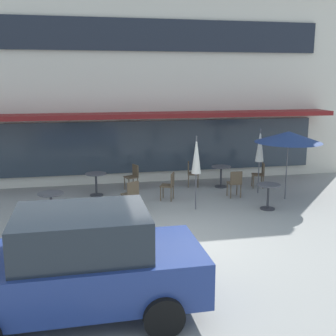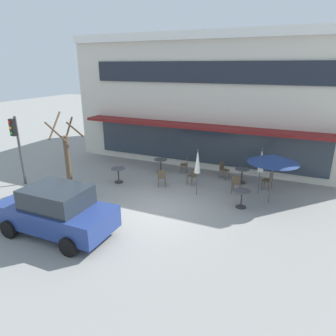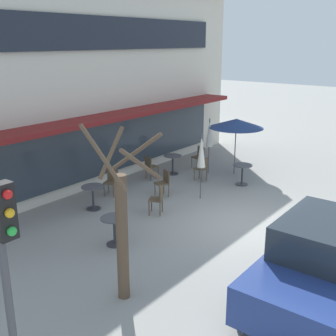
{
  "view_description": "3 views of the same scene",
  "coord_description": "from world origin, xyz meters",
  "px_view_note": "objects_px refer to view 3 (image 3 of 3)",
  "views": [
    {
      "loc": [
        -2.19,
        -9.27,
        3.82
      ],
      "look_at": [
        0.38,
        3.34,
        1.07
      ],
      "focal_mm": 45.0,
      "sensor_mm": 36.0,
      "label": 1
    },
    {
      "loc": [
        4.99,
        -9.7,
        5.65
      ],
      "look_at": [
        -0.49,
        2.49,
        1.06
      ],
      "focal_mm": 32.0,
      "sensor_mm": 36.0,
      "label": 2
    },
    {
      "loc": [
        -10.05,
        -4.93,
        5.06
      ],
      "look_at": [
        0.43,
        3.24,
        1.03
      ],
      "focal_mm": 45.0,
      "sensor_mm": 36.0,
      "label": 3
    }
  ],
  "objects_px": {
    "cafe_chair_3": "(202,167)",
    "cafe_chair_4": "(164,181)",
    "cafe_table_mid_patio": "(114,226)",
    "cafe_table_by_tree": "(173,161)",
    "cafe_chair_1": "(150,166)",
    "cafe_chair_5": "(199,156)",
    "cafe_chair_0": "(112,180)",
    "street_tree": "(122,224)",
    "patio_umbrella_cream_folded": "(209,133)",
    "parked_sedan": "(322,263)",
    "cafe_table_streetside": "(93,194)",
    "traffic_light_pole": "(6,251)",
    "patio_umbrella_corner_open": "(236,123)",
    "cafe_chair_2": "(158,198)",
    "patio_umbrella_green_folded": "(201,151)",
    "cafe_table_near_wall": "(242,171)"
  },
  "relations": [
    {
      "from": "cafe_chair_0",
      "to": "street_tree",
      "type": "relative_size",
      "value": 0.24
    },
    {
      "from": "cafe_table_by_tree",
      "to": "cafe_chair_5",
      "type": "height_order",
      "value": "cafe_chair_5"
    },
    {
      "from": "cafe_table_near_wall",
      "to": "cafe_table_by_tree",
      "type": "height_order",
      "value": "same"
    },
    {
      "from": "patio_umbrella_corner_open",
      "to": "cafe_chair_3",
      "type": "height_order",
      "value": "patio_umbrella_corner_open"
    },
    {
      "from": "cafe_table_streetside",
      "to": "cafe_chair_3",
      "type": "height_order",
      "value": "cafe_chair_3"
    },
    {
      "from": "cafe_chair_0",
      "to": "traffic_light_pole",
      "type": "bearing_deg",
      "value": -144.2
    },
    {
      "from": "cafe_chair_2",
      "to": "street_tree",
      "type": "relative_size",
      "value": 0.24
    },
    {
      "from": "cafe_table_streetside",
      "to": "cafe_chair_0",
      "type": "bearing_deg",
      "value": 20.28
    },
    {
      "from": "street_tree",
      "to": "cafe_chair_0",
      "type": "bearing_deg",
      "value": 47.65
    },
    {
      "from": "cafe_table_by_tree",
      "to": "cafe_table_mid_patio",
      "type": "distance_m",
      "value": 6.23
    },
    {
      "from": "cafe_chair_0",
      "to": "parked_sedan",
      "type": "height_order",
      "value": "parked_sedan"
    },
    {
      "from": "cafe_chair_4",
      "to": "cafe_chair_5",
      "type": "bearing_deg",
      "value": 14.61
    },
    {
      "from": "cafe_table_mid_patio",
      "to": "cafe_chair_2",
      "type": "height_order",
      "value": "cafe_chair_2"
    },
    {
      "from": "cafe_chair_2",
      "to": "cafe_chair_5",
      "type": "distance_m",
      "value": 5.11
    },
    {
      "from": "cafe_chair_3",
      "to": "cafe_chair_4",
      "type": "relative_size",
      "value": 1.0
    },
    {
      "from": "cafe_table_near_wall",
      "to": "cafe_chair_2",
      "type": "height_order",
      "value": "cafe_chair_2"
    },
    {
      "from": "cafe_table_streetside",
      "to": "cafe_table_mid_patio",
      "type": "xyz_separation_m",
      "value": [
        -1.3,
        -2.23,
        0.0
      ]
    },
    {
      "from": "cafe_chair_1",
      "to": "cafe_chair_4",
      "type": "height_order",
      "value": "same"
    },
    {
      "from": "cafe_chair_3",
      "to": "traffic_light_pole",
      "type": "bearing_deg",
      "value": -161.74
    },
    {
      "from": "patio_umbrella_corner_open",
      "to": "cafe_table_near_wall",
      "type": "bearing_deg",
      "value": -138.62
    },
    {
      "from": "cafe_table_mid_patio",
      "to": "cafe_chair_4",
      "type": "height_order",
      "value": "cafe_chair_4"
    },
    {
      "from": "cafe_chair_2",
      "to": "parked_sedan",
      "type": "relative_size",
      "value": 0.21
    },
    {
      "from": "cafe_table_near_wall",
      "to": "cafe_chair_4",
      "type": "xyz_separation_m",
      "value": [
        -2.68,
        1.52,
        0.01
      ]
    },
    {
      "from": "cafe_chair_4",
      "to": "parked_sedan",
      "type": "height_order",
      "value": "parked_sedan"
    },
    {
      "from": "patio_umbrella_green_folded",
      "to": "cafe_chair_0",
      "type": "bearing_deg",
      "value": 121.0
    },
    {
      "from": "patio_umbrella_green_folded",
      "to": "cafe_chair_0",
      "type": "xyz_separation_m",
      "value": [
        -1.56,
        2.59,
        -1.1
      ]
    },
    {
      "from": "patio_umbrella_cream_folded",
      "to": "cafe_chair_5",
      "type": "height_order",
      "value": "patio_umbrella_cream_folded"
    },
    {
      "from": "cafe_table_by_tree",
      "to": "patio_umbrella_green_folded",
      "type": "distance_m",
      "value": 3.05
    },
    {
      "from": "patio_umbrella_green_folded",
      "to": "cafe_chair_1",
      "type": "xyz_separation_m",
      "value": [
        0.55,
        2.65,
        -1.1
      ]
    },
    {
      "from": "cafe_table_by_tree",
      "to": "cafe_table_mid_patio",
      "type": "xyz_separation_m",
      "value": [
        -5.71,
        -2.48,
        0.0
      ]
    },
    {
      "from": "cafe_table_by_tree",
      "to": "cafe_chair_1",
      "type": "relative_size",
      "value": 0.85
    },
    {
      "from": "street_tree",
      "to": "traffic_light_pole",
      "type": "height_order",
      "value": "street_tree"
    },
    {
      "from": "cafe_chair_1",
      "to": "patio_umbrella_corner_open",
      "type": "bearing_deg",
      "value": -40.24
    },
    {
      "from": "parked_sedan",
      "to": "cafe_chair_5",
      "type": "bearing_deg",
      "value": 48.49
    },
    {
      "from": "cafe_chair_5",
      "to": "cafe_chair_0",
      "type": "bearing_deg",
      "value": 172.68
    },
    {
      "from": "cafe_chair_1",
      "to": "cafe_chair_3",
      "type": "relative_size",
      "value": 1.0
    },
    {
      "from": "cafe_chair_4",
      "to": "street_tree",
      "type": "relative_size",
      "value": 0.24
    },
    {
      "from": "cafe_chair_0",
      "to": "cafe_chair_4",
      "type": "bearing_deg",
      "value": -56.31
    },
    {
      "from": "street_tree",
      "to": "cafe_chair_2",
      "type": "bearing_deg",
      "value": 30.14
    },
    {
      "from": "cafe_table_streetside",
      "to": "patio_umbrella_cream_folded",
      "type": "distance_m",
      "value": 5.56
    },
    {
      "from": "cafe_table_by_tree",
      "to": "cafe_chair_5",
      "type": "bearing_deg",
      "value": -14.67
    },
    {
      "from": "cafe_table_near_wall",
      "to": "street_tree",
      "type": "height_order",
      "value": "street_tree"
    },
    {
      "from": "cafe_table_streetside",
      "to": "cafe_chair_5",
      "type": "distance_m",
      "value": 5.75
    },
    {
      "from": "patio_umbrella_cream_folded",
      "to": "patio_umbrella_green_folded",
      "type": "bearing_deg",
      "value": -152.62
    },
    {
      "from": "patio_umbrella_cream_folded",
      "to": "patio_umbrella_corner_open",
      "type": "bearing_deg",
      "value": -56.04
    },
    {
      "from": "cafe_table_near_wall",
      "to": "patio_umbrella_cream_folded",
      "type": "xyz_separation_m",
      "value": [
        0.44,
        1.73,
        1.11
      ]
    },
    {
      "from": "parked_sedan",
      "to": "street_tree",
      "type": "xyz_separation_m",
      "value": [
        -2.27,
        3.19,
        0.75
      ]
    },
    {
      "from": "cafe_chair_0",
      "to": "traffic_light_pole",
      "type": "distance_m",
      "value": 8.54
    },
    {
      "from": "patio_umbrella_cream_folded",
      "to": "cafe_chair_3",
      "type": "distance_m",
      "value": 1.5
    },
    {
      "from": "cafe_table_mid_patio",
      "to": "parked_sedan",
      "type": "bearing_deg",
      "value": -81.57
    }
  ]
}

